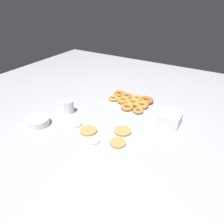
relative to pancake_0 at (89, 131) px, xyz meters
The scene contains 10 objects.
ground_plane 0.13m from the pancake_0, 104.65° to the right, with size 3.00×3.00×0.00m, color #B2B5BA.
pancake_0 is the anchor object (origin of this frame).
pancake_1 0.22m from the pancake_0, 151.36° to the right, with size 0.11×0.11×0.02m, color tan.
pancake_2 0.11m from the pancake_0, 140.94° to the left, with size 0.08×0.08×0.01m, color beige.
pancake_3 0.13m from the pancake_0, ahead, with size 0.11×0.11×0.01m, color silver.
pancake_4 0.23m from the pancake_0, behind, with size 0.10×0.10×0.01m, color tan.
donut_tray 0.50m from the pancake_0, 98.49° to the right, with size 0.37×0.29×0.04m.
batter_bowl 0.36m from the pancake_0, 17.80° to the left, with size 0.14×0.14×0.05m.
container_stack 0.56m from the pancake_0, 140.86° to the right, with size 0.14×0.12×0.09m.
paper_cup 0.30m from the pancake_0, 24.44° to the right, with size 0.07×0.07×0.10m.
Camera 1 is at (-0.64, 0.95, 0.79)m, focal length 32.00 mm.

